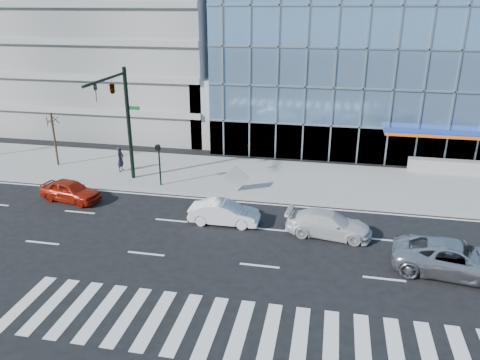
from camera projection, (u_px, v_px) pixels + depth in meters
The scene contains 14 objects.
ground at pixel (270, 230), 26.94m from camera, with size 160.00×160.00×0.00m, color black.
sidewalk at pixel (285, 179), 34.23m from camera, with size 120.00×8.00×0.15m, color gray.
theatre_building at pixel (452, 53), 45.44m from camera, with size 42.00×26.00×15.00m, color #7AA1CC.
parking_garage at pixel (123, 23), 50.77m from camera, with size 24.00×24.00×20.00m, color gray.
ramp_block at pixel (234, 108), 43.42m from camera, with size 6.00×8.00×6.00m, color gray.
traffic_signal at pixel (117, 100), 30.91m from camera, with size 1.14×5.74×8.00m.
ped_signal_post at pixel (159, 158), 32.25m from camera, with size 0.30×0.33×3.00m.
street_tree_near at pixel (52, 120), 35.74m from camera, with size 1.10×1.10×4.23m.
silver_suv at pixel (455, 259), 22.36m from camera, with size 2.66×5.76×1.60m, color #BCBBC0.
white_suv at pixel (329, 224), 26.06m from camera, with size 1.93×4.75×1.38m, color silver.
white_sedan at pixel (224, 213), 27.46m from camera, with size 1.44×4.14×1.36m, color white.
red_sedan at pixel (70, 191), 30.59m from camera, with size 1.66×4.14×1.41m, color #9F1C0C.
pedestrian at pixel (121, 159), 35.39m from camera, with size 0.69×0.45×1.90m, color black.
tilted_panel at pixel (236, 178), 31.69m from camera, with size 1.30×0.06×1.30m, color #A1A1A1.
Camera 1 is at (3.01, -23.97, 12.40)m, focal length 35.00 mm.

